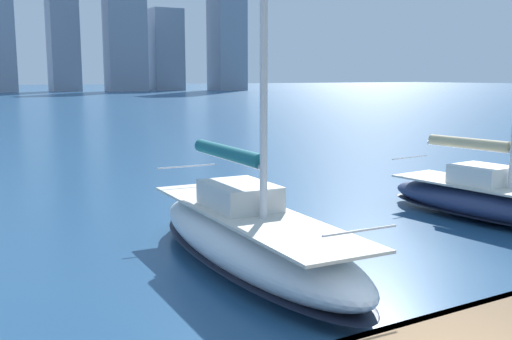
% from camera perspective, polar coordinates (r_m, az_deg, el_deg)
% --- Properties ---
extents(sailboat_tan, '(2.92, 7.21, 10.75)m').
position_cam_1_polar(sailboat_tan, '(18.89, 21.56, -2.51)').
color(sailboat_tan, navy).
rests_on(sailboat_tan, ground).
extents(sailboat_teal, '(2.64, 8.61, 10.17)m').
position_cam_1_polar(sailboat_teal, '(13.18, -0.67, -6.27)').
color(sailboat_teal, silver).
rests_on(sailboat_teal, ground).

